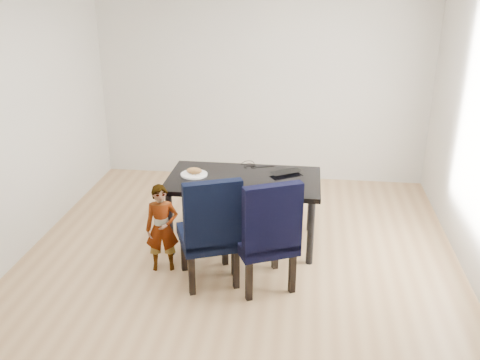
# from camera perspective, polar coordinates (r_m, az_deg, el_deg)

# --- Properties ---
(floor) EXTENTS (4.50, 5.00, 0.01)m
(floor) POSITION_cam_1_polar(r_m,az_deg,el_deg) (5.49, -0.27, -9.08)
(floor) COLOR tan
(floor) RESTS_ON ground
(wall_back) EXTENTS (4.50, 0.01, 2.70)m
(wall_back) POSITION_cam_1_polar(r_m,az_deg,el_deg) (7.35, 2.34, 10.31)
(wall_back) COLOR silver
(wall_back) RESTS_ON ground
(wall_front) EXTENTS (4.50, 0.01, 2.70)m
(wall_front) POSITION_cam_1_polar(r_m,az_deg,el_deg) (2.69, -7.56, -11.46)
(wall_front) COLOR silver
(wall_front) RESTS_ON ground
(wall_left) EXTENTS (0.01, 5.00, 2.70)m
(wall_left) POSITION_cam_1_polar(r_m,az_deg,el_deg) (5.68, -23.56, 5.03)
(wall_left) COLOR white
(wall_left) RESTS_ON ground
(dining_table) EXTENTS (1.60, 0.90, 0.75)m
(dining_table) POSITION_cam_1_polar(r_m,az_deg,el_deg) (5.75, 0.38, -3.29)
(dining_table) COLOR black
(dining_table) RESTS_ON floor
(chair_left) EXTENTS (0.70, 0.71, 1.10)m
(chair_left) POSITION_cam_1_polar(r_m,az_deg,el_deg) (5.02, -3.39, -5.09)
(chair_left) COLOR black
(chair_left) RESTS_ON floor
(chair_right) EXTENTS (0.71, 0.72, 1.10)m
(chair_right) POSITION_cam_1_polar(r_m,az_deg,el_deg) (4.94, 2.50, -5.50)
(chair_right) COLOR black
(chair_right) RESTS_ON floor
(child) EXTENTS (0.37, 0.28, 0.89)m
(child) POSITION_cam_1_polar(r_m,az_deg,el_deg) (5.28, -8.32, -5.11)
(child) COLOR #FF4D15
(child) RESTS_ON floor
(plate) EXTENTS (0.35, 0.35, 0.02)m
(plate) POSITION_cam_1_polar(r_m,az_deg,el_deg) (5.71, -4.92, 0.60)
(plate) COLOR white
(plate) RESTS_ON dining_table
(sandwich) EXTENTS (0.17, 0.09, 0.07)m
(sandwich) POSITION_cam_1_polar(r_m,az_deg,el_deg) (5.70, -4.90, 1.00)
(sandwich) COLOR #A4703A
(sandwich) RESTS_ON plate
(laptop) EXTENTS (0.41, 0.38, 0.03)m
(laptop) POSITION_cam_1_polar(r_m,az_deg,el_deg) (5.78, 4.70, 0.96)
(laptop) COLOR black
(laptop) RESTS_ON dining_table
(cable_tangle) EXTENTS (0.17, 0.17, 0.01)m
(cable_tangle) POSITION_cam_1_polar(r_m,az_deg,el_deg) (5.92, 1.06, 1.43)
(cable_tangle) COLOR black
(cable_tangle) RESTS_ON dining_table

